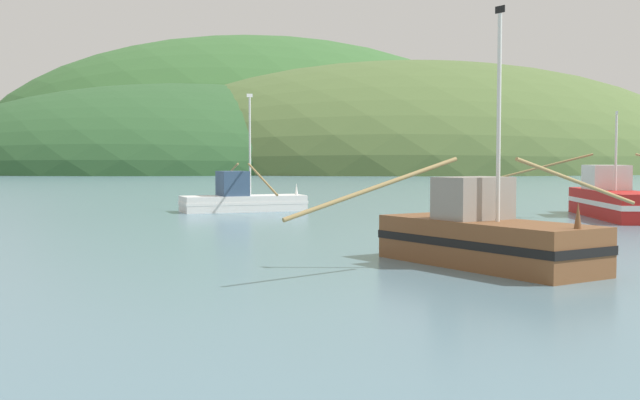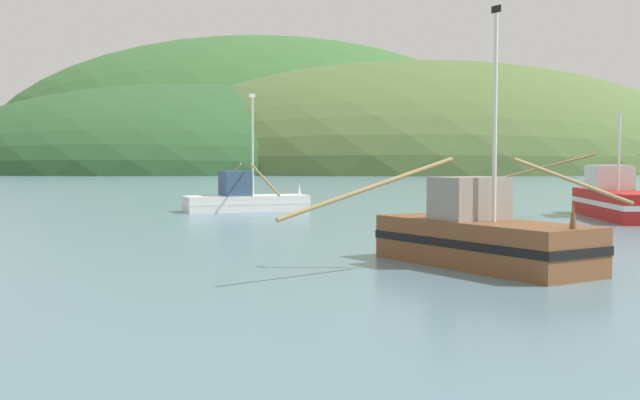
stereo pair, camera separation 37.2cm
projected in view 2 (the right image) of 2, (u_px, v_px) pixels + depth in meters
The scene contains 7 objects.
hill_far_left at pixel (197, 171), 189.99m from camera, with size 123.66×98.93×40.68m, color #2D562D.
hill_mid_left at pixel (265, 168), 264.23m from camera, with size 180.67×144.54×84.40m, color #386633.
hill_far_center at pixel (623, 167), 283.18m from camera, with size 213.42×170.74×42.52m, color #47703D.
hill_far_right at pixel (424, 171), 197.95m from camera, with size 147.59×118.07×52.94m, color #516B38.
fishing_boat_brown at pixel (481, 237), 23.43m from camera, with size 12.97×7.62×7.51m.
fishing_boat_white at pixel (244, 199), 47.87m from camera, with size 7.69×13.00×7.02m.
fishing_boat_red at pixel (615, 200), 42.53m from camera, with size 14.38×10.30×5.65m.
Camera 2 is at (-4.00, -4.22, 3.19)m, focal length 44.87 mm.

